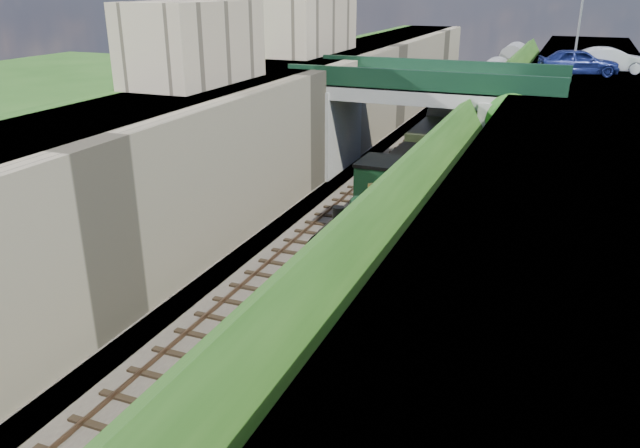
# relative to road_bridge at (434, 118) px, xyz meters

# --- Properties ---
(ground) EXTENTS (160.00, 160.00, 0.00)m
(ground) POSITION_rel_road_bridge_xyz_m (-0.94, -24.00, -4.08)
(ground) COLOR #1E4714
(ground) RESTS_ON ground
(trackbed) EXTENTS (10.00, 90.00, 0.20)m
(trackbed) POSITION_rel_road_bridge_xyz_m (-0.94, -4.00, -3.98)
(trackbed) COLOR #473F38
(trackbed) RESTS_ON ground
(retaining_wall) EXTENTS (1.00, 90.00, 7.00)m
(retaining_wall) POSITION_rel_road_bridge_xyz_m (-6.44, -4.00, -0.58)
(retaining_wall) COLOR #756B56
(retaining_wall) RESTS_ON ground
(street_plateau_left) EXTENTS (6.00, 90.00, 7.00)m
(street_plateau_left) POSITION_rel_road_bridge_xyz_m (-9.94, -4.00, -0.58)
(street_plateau_left) COLOR #262628
(street_plateau_left) RESTS_ON ground
(street_plateau_right) EXTENTS (8.00, 90.00, 6.25)m
(street_plateau_right) POSITION_rel_road_bridge_xyz_m (8.56, -4.00, -0.95)
(street_plateau_right) COLOR #262628
(street_plateau_right) RESTS_ON ground
(embankment_slope) EXTENTS (4.43, 90.69, 6.36)m
(embankment_slope) POSITION_rel_road_bridge_xyz_m (4.01, -4.66, -1.38)
(embankment_slope) COLOR #1E4714
(embankment_slope) RESTS_ON ground
(track_left) EXTENTS (2.50, 90.00, 0.20)m
(track_left) POSITION_rel_road_bridge_xyz_m (-2.94, -4.00, -3.83)
(track_left) COLOR black
(track_left) RESTS_ON trackbed
(track_right) EXTENTS (2.50, 90.00, 0.20)m
(track_right) POSITION_rel_road_bridge_xyz_m (0.26, -4.00, -3.83)
(track_right) COLOR black
(track_right) RESTS_ON trackbed
(road_bridge) EXTENTS (16.00, 6.40, 7.25)m
(road_bridge) POSITION_rel_road_bridge_xyz_m (0.00, 0.00, 0.00)
(road_bridge) COLOR gray
(road_bridge) RESTS_ON ground
(building_far) EXTENTS (5.00, 10.00, 6.00)m
(building_far) POSITION_rel_road_bridge_xyz_m (-11.44, 6.00, 5.92)
(building_far) COLOR gray
(building_far) RESTS_ON street_plateau_left
(building_near) EXTENTS (4.00, 8.00, 4.00)m
(building_near) POSITION_rel_road_bridge_xyz_m (-10.44, -10.00, 4.92)
(building_near) COLOR gray
(building_near) RESTS_ON street_plateau_left
(tree) EXTENTS (3.60, 3.80, 6.60)m
(tree) POSITION_rel_road_bridge_xyz_m (4.97, -1.87, 0.57)
(tree) COLOR black
(tree) RESTS_ON ground
(lamppost) EXTENTS (0.87, 0.15, 6.00)m
(lamppost) POSITION_rel_road_bridge_xyz_m (7.57, 6.05, 5.49)
(lamppost) COLOR gray
(lamppost) RESTS_ON street_plateau_right
(car_blue) EXTENTS (5.32, 3.31, 1.69)m
(car_blue) POSITION_rel_road_bridge_xyz_m (7.79, 6.33, 3.02)
(car_blue) COLOR navy
(car_blue) RESTS_ON street_plateau_right
(car_silver) EXTENTS (5.14, 2.56, 1.62)m
(car_silver) POSITION_rel_road_bridge_xyz_m (9.75, 8.52, 2.98)
(car_silver) COLOR #BBBCC0
(car_silver) RESTS_ON street_plateau_right
(locomotive) EXTENTS (3.10, 10.22, 3.83)m
(locomotive) POSITION_rel_road_bridge_xyz_m (0.26, -13.50, -2.18)
(locomotive) COLOR black
(locomotive) RESTS_ON trackbed
(tender) EXTENTS (2.70, 6.00, 3.05)m
(tender) POSITION_rel_road_bridge_xyz_m (0.26, -6.14, -2.46)
(tender) COLOR black
(tender) RESTS_ON trackbed
(coach_front) EXTENTS (2.90, 18.00, 3.70)m
(coach_front) POSITION_rel_road_bridge_xyz_m (0.26, 6.46, -2.03)
(coach_front) COLOR black
(coach_front) RESTS_ON trackbed
(coach_middle) EXTENTS (2.90, 18.00, 3.70)m
(coach_middle) POSITION_rel_road_bridge_xyz_m (0.26, 25.26, -2.03)
(coach_middle) COLOR black
(coach_middle) RESTS_ON trackbed
(coach_rear) EXTENTS (2.90, 18.00, 3.70)m
(coach_rear) POSITION_rel_road_bridge_xyz_m (0.26, 44.06, -2.03)
(coach_rear) COLOR black
(coach_rear) RESTS_ON trackbed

